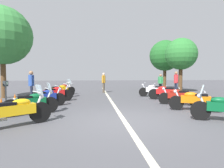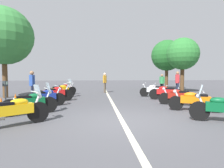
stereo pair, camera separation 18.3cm
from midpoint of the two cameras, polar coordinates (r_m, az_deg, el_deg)
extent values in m
plane|color=#4C4C51|center=(6.11, 3.08, -11.64)|extent=(80.00, 80.00, 0.00)
cube|color=beige|center=(10.54, -0.77, -5.37)|extent=(19.87, 0.16, 0.01)
cylinder|color=black|center=(6.34, -22.51, -8.26)|extent=(0.51, 0.61, 0.67)
cube|color=#EAB214|center=(6.09, -29.13, -7.15)|extent=(0.91, 1.07, 0.30)
ellipsoid|color=#EAB214|center=(6.10, -27.53, -5.19)|extent=(0.52, 0.57, 0.22)
cube|color=black|center=(6.01, -31.22, -5.60)|extent=(0.50, 0.54, 0.12)
cylinder|color=silver|center=(6.27, -23.08, -5.62)|extent=(0.23, 0.27, 0.58)
cylinder|color=silver|center=(6.21, -23.50, -2.36)|extent=(0.52, 0.41, 0.04)
sphere|color=silver|center=(6.28, -22.17, -3.74)|extent=(0.14, 0.14, 0.14)
cube|color=silver|center=(6.23, -22.82, -1.68)|extent=(0.36, 0.31, 0.32)
cylinder|color=black|center=(7.79, -19.70, -6.19)|extent=(0.42, 0.64, 0.65)
cylinder|color=black|center=(7.59, -29.99, -6.67)|extent=(0.42, 0.64, 0.65)
cube|color=#0C592D|center=(7.63, -24.81, -5.12)|extent=(0.74, 1.06, 0.30)
ellipsoid|color=#0C592D|center=(7.63, -23.50, -3.57)|extent=(0.47, 0.58, 0.22)
cube|color=black|center=(7.58, -26.49, -3.84)|extent=(0.45, 0.55, 0.12)
cylinder|color=silver|center=(7.73, -20.17, -4.02)|extent=(0.20, 0.29, 0.58)
cylinder|color=silver|center=(7.69, -20.51, -1.37)|extent=(0.57, 0.32, 0.04)
sphere|color=silver|center=(7.73, -19.41, -2.51)|extent=(0.14, 0.14, 0.14)
cylinder|color=silver|center=(7.80, -28.01, -7.08)|extent=(0.33, 0.52, 0.08)
cube|color=silver|center=(7.70, -19.94, -0.83)|extent=(0.38, 0.27, 0.32)
cylinder|color=black|center=(9.39, -16.95, -4.62)|extent=(0.42, 0.62, 0.63)
cylinder|color=black|center=(9.08, -25.33, -5.05)|extent=(0.42, 0.62, 0.63)
cube|color=navy|center=(9.18, -21.09, -3.73)|extent=(0.75, 1.06, 0.30)
ellipsoid|color=navy|center=(9.21, -20.02, -2.44)|extent=(0.48, 0.58, 0.22)
cube|color=black|center=(9.12, -22.46, -2.67)|extent=(0.46, 0.55, 0.12)
cylinder|color=silver|center=(9.33, -17.33, -2.82)|extent=(0.20, 0.29, 0.58)
cylinder|color=silver|center=(9.29, -17.60, -0.62)|extent=(0.56, 0.33, 0.04)
sphere|color=silver|center=(9.35, -16.70, -1.57)|extent=(0.14, 0.14, 0.14)
cylinder|color=silver|center=(9.31, -23.80, -5.40)|extent=(0.33, 0.52, 0.08)
cylinder|color=black|center=(10.94, -14.50, -3.40)|extent=(0.44, 0.66, 0.67)
cylinder|color=black|center=(10.55, -22.15, -3.77)|extent=(0.44, 0.66, 0.67)
cube|color=red|center=(10.70, -18.27, -2.63)|extent=(0.77, 1.13, 0.30)
ellipsoid|color=red|center=(10.73, -17.36, -1.53)|extent=(0.47, 0.58, 0.22)
cube|color=black|center=(10.63, -19.43, -1.72)|extent=(0.45, 0.55, 0.12)
cylinder|color=silver|center=(10.89, -14.82, -1.85)|extent=(0.20, 0.29, 0.58)
cylinder|color=silver|center=(10.85, -15.05, 0.04)|extent=(0.57, 0.32, 0.04)
sphere|color=silver|center=(10.91, -14.29, -0.78)|extent=(0.14, 0.14, 0.14)
cylinder|color=silver|center=(10.80, -20.78, -4.13)|extent=(0.33, 0.52, 0.08)
cylinder|color=black|center=(12.63, -13.63, -2.53)|extent=(0.50, 0.63, 0.68)
cylinder|color=black|center=(12.04, -19.80, -2.90)|extent=(0.50, 0.63, 0.68)
cube|color=#EAB214|center=(12.30, -16.65, -1.88)|extent=(0.87, 1.07, 0.30)
ellipsoid|color=#EAB214|center=(12.36, -15.91, -0.91)|extent=(0.51, 0.57, 0.22)
cube|color=black|center=(12.20, -17.61, -1.08)|extent=(0.49, 0.54, 0.12)
cylinder|color=silver|center=(12.58, -13.89, -1.18)|extent=(0.22, 0.28, 0.58)
cylinder|color=silver|center=(12.54, -14.08, 0.45)|extent=(0.53, 0.39, 0.04)
sphere|color=silver|center=(12.62, -13.46, -0.25)|extent=(0.14, 0.14, 0.14)
cylinder|color=silver|center=(12.32, -18.83, -3.22)|extent=(0.38, 0.50, 0.08)
cube|color=silver|center=(12.58, -13.75, 0.78)|extent=(0.36, 0.31, 0.32)
cylinder|color=black|center=(14.32, -13.13, -2.01)|extent=(0.47, 0.57, 0.60)
cylinder|color=black|center=(13.67, -18.67, -2.33)|extent=(0.47, 0.57, 0.60)
cube|color=maroon|center=(13.96, -15.85, -1.44)|extent=(0.90, 1.09, 0.30)
ellipsoid|color=maroon|center=(14.03, -15.20, -0.59)|extent=(0.52, 0.57, 0.22)
cube|color=black|center=(13.85, -16.68, -0.74)|extent=(0.49, 0.54, 0.12)
cylinder|color=silver|center=(14.27, -13.36, -0.83)|extent=(0.23, 0.28, 0.58)
cylinder|color=silver|center=(14.23, -13.52, 0.61)|extent=(0.53, 0.40, 0.04)
sphere|color=silver|center=(14.31, -12.98, -0.01)|extent=(0.14, 0.14, 0.14)
cylinder|color=silver|center=(13.96, -17.82, -2.58)|extent=(0.39, 0.49, 0.08)
cylinder|color=black|center=(6.85, 25.48, -7.59)|extent=(0.43, 0.63, 0.64)
ellipsoid|color=#0C592D|center=(6.84, 30.22, -4.49)|extent=(0.48, 0.58, 0.22)
cylinder|color=silver|center=(6.80, 26.05, -5.11)|extent=(0.20, 0.29, 0.58)
cylinder|color=silver|center=(6.76, 26.46, -2.09)|extent=(0.56, 0.33, 0.04)
sphere|color=silver|center=(6.77, 25.16, -3.42)|extent=(0.14, 0.14, 0.14)
cube|color=silver|center=(6.75, 25.80, -1.49)|extent=(0.37, 0.28, 0.32)
cylinder|color=black|center=(8.36, 19.05, -5.64)|extent=(0.38, 0.62, 0.62)
cylinder|color=black|center=(8.51, 29.35, -5.71)|extent=(0.38, 0.62, 0.62)
cube|color=orange|center=(8.38, 24.28, -4.48)|extent=(0.73, 1.16, 0.30)
ellipsoid|color=orange|center=(8.34, 23.07, -3.11)|extent=(0.45, 0.58, 0.22)
cube|color=black|center=(8.38, 25.80, -3.27)|extent=(0.43, 0.54, 0.12)
cylinder|color=silver|center=(8.32, 19.50, -3.60)|extent=(0.18, 0.29, 0.58)
cylinder|color=silver|center=(8.29, 19.82, -1.13)|extent=(0.58, 0.29, 0.04)
sphere|color=silver|center=(8.30, 18.77, -2.22)|extent=(0.14, 0.14, 0.14)
cylinder|color=silver|center=(8.30, 27.50, -6.53)|extent=(0.30, 0.53, 0.08)
cylinder|color=black|center=(9.80, 15.73, -4.37)|extent=(0.40, 0.60, 0.61)
cylinder|color=black|center=(9.76, 24.14, -4.55)|extent=(0.40, 0.60, 0.61)
cube|color=maroon|center=(9.73, 19.95, -3.42)|extent=(0.75, 1.10, 0.30)
ellipsoid|color=maroon|center=(9.72, 18.91, -2.22)|extent=(0.47, 0.58, 0.22)
cube|color=black|center=(9.71, 21.27, -2.39)|extent=(0.45, 0.55, 0.12)
cylinder|color=silver|center=(9.76, 16.10, -2.63)|extent=(0.20, 0.29, 0.58)
cylinder|color=silver|center=(9.73, 16.37, -0.52)|extent=(0.57, 0.32, 0.04)
sphere|color=silver|center=(9.75, 15.48, -1.44)|extent=(0.14, 0.14, 0.14)
cylinder|color=silver|center=(9.59, 22.47, -5.20)|extent=(0.32, 0.53, 0.08)
cylinder|color=black|center=(11.51, 12.65, -3.11)|extent=(0.46, 0.63, 0.65)
cylinder|color=black|center=(11.29, 19.53, -3.33)|extent=(0.46, 0.63, 0.65)
cube|color=red|center=(11.36, 16.07, -2.32)|extent=(0.79, 1.04, 0.30)
ellipsoid|color=red|center=(11.38, 15.19, -1.29)|extent=(0.49, 0.58, 0.22)
cube|color=black|center=(11.31, 17.19, -1.45)|extent=(0.47, 0.55, 0.12)
cylinder|color=silver|center=(11.47, 12.96, -1.63)|extent=(0.21, 0.28, 0.58)
cylinder|color=silver|center=(11.44, 13.18, 0.16)|extent=(0.55, 0.36, 0.04)
sphere|color=silver|center=(11.48, 12.44, -0.62)|extent=(0.14, 0.14, 0.14)
cylinder|color=silver|center=(11.15, 18.01, -3.89)|extent=(0.36, 0.51, 0.08)
cylinder|color=black|center=(12.81, 9.48, -2.51)|extent=(0.35, 0.63, 0.63)
cylinder|color=black|center=(12.77, 16.24, -2.61)|extent=(0.35, 0.63, 0.63)
cube|color=white|center=(12.75, 12.86, -1.76)|extent=(0.66, 1.17, 0.30)
ellipsoid|color=white|center=(12.75, 12.06, -0.86)|extent=(0.43, 0.58, 0.22)
cube|color=black|center=(12.74, 13.86, -0.97)|extent=(0.41, 0.54, 0.12)
cylinder|color=silver|center=(12.78, 9.76, -1.18)|extent=(0.17, 0.30, 0.58)
cylinder|color=silver|center=(12.76, 9.95, 0.43)|extent=(0.59, 0.25, 0.04)
sphere|color=silver|center=(12.78, 9.28, -0.28)|extent=(0.14, 0.14, 0.14)
cylinder|color=silver|center=(12.60, 14.88, -3.10)|extent=(0.27, 0.54, 0.08)
cylinder|color=slate|center=(8.49, -31.04, -4.15)|extent=(0.06, 0.06, 1.10)
cube|color=#33383D|center=(8.44, -31.16, 0.10)|extent=(0.20, 0.15, 0.22)
cube|color=#B2D8BF|center=(8.40, -30.79, 0.24)|extent=(0.10, 0.03, 0.12)
cube|color=orange|center=(8.81, -32.07, -7.45)|extent=(0.36, 0.36, 0.03)
cone|color=orange|center=(8.76, -32.12, -5.52)|extent=(0.26, 0.26, 0.60)
cylinder|color=white|center=(8.76, -32.13, -5.36)|extent=(0.19, 0.19, 0.07)
cube|color=orange|center=(10.18, -28.73, -5.99)|extent=(0.36, 0.36, 0.03)
cone|color=orange|center=(10.14, -28.77, -4.32)|extent=(0.26, 0.26, 0.60)
cylinder|color=white|center=(10.13, -28.78, -4.18)|extent=(0.19, 0.19, 0.07)
cylinder|color=black|center=(15.55, 14.49, -1.31)|extent=(0.14, 0.14, 0.78)
cylinder|color=black|center=(15.43, 15.00, -1.35)|extent=(0.14, 0.14, 0.78)
cylinder|color=#338C4C|center=(15.46, 14.78, 1.18)|extent=(0.32, 0.32, 0.58)
cylinder|color=#338C4C|center=(15.60, 14.16, 1.31)|extent=(0.09, 0.09, 0.52)
cylinder|color=#338C4C|center=(15.31, 15.41, 1.27)|extent=(0.09, 0.09, 0.52)
sphere|color=#9E704C|center=(15.45, 14.80, 2.65)|extent=(0.21, 0.21, 0.21)
cylinder|color=#1E2338|center=(14.76, 19.35, -1.42)|extent=(0.14, 0.14, 0.88)
cylinder|color=#1E2338|center=(14.92, 19.07, -1.37)|extent=(0.14, 0.14, 0.88)
cylinder|color=red|center=(14.80, 19.26, 1.57)|extent=(0.32, 0.32, 0.66)
cylinder|color=red|center=(14.60, 19.61, 1.68)|extent=(0.09, 0.09, 0.59)
cylinder|color=red|center=(15.00, 18.93, 1.72)|extent=(0.09, 0.09, 0.59)
sphere|color=#9E704C|center=(14.80, 19.29, 3.31)|extent=(0.24, 0.24, 0.24)
cylinder|color=#1E2338|center=(11.59, -24.47, -2.74)|extent=(0.14, 0.14, 0.87)
cylinder|color=#1E2338|center=(11.77, -24.51, -2.66)|extent=(0.14, 0.14, 0.87)
cylinder|color=#2D51A5|center=(11.63, -24.58, 1.02)|extent=(0.32, 0.32, 0.65)
cylinder|color=#2D51A5|center=(11.41, -24.53, 1.15)|extent=(0.09, 0.09, 0.58)
cylinder|color=#2D51A5|center=(11.85, -24.62, 1.21)|extent=(0.09, 0.09, 0.58)
sphere|color=#9E704C|center=(11.63, -24.63, 3.20)|extent=(0.23, 0.23, 0.23)
cylinder|color=brown|center=(15.35, -2.93, -1.17)|extent=(0.14, 0.14, 0.83)
cylinder|color=brown|center=(15.17, -3.08, -1.22)|extent=(0.14, 0.14, 0.83)
cylinder|color=orange|center=(15.22, -3.01, 1.53)|extent=(0.32, 0.32, 0.62)
cylinder|color=orange|center=(15.44, -2.83, 1.67)|extent=(0.09, 0.09, 0.56)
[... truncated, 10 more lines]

